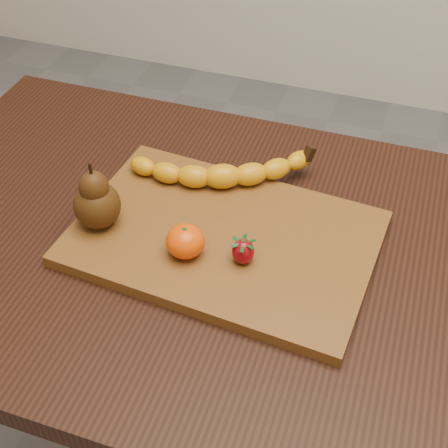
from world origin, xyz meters
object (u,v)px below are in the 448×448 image
(pear, at_px, (95,195))
(cutting_board, at_px, (224,238))
(mandarin, at_px, (185,241))
(table, at_px, (187,278))

(pear, bearing_deg, cutting_board, 11.18)
(cutting_board, bearing_deg, mandarin, -120.78)
(table, distance_m, pear, 0.22)
(table, relative_size, mandarin, 17.54)
(pear, bearing_deg, table, 13.89)
(cutting_board, bearing_deg, pear, -164.26)
(cutting_board, distance_m, pear, 0.20)
(pear, relative_size, mandarin, 1.96)
(pear, distance_m, mandarin, 0.15)
(pear, bearing_deg, mandarin, -7.26)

